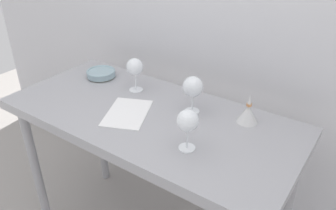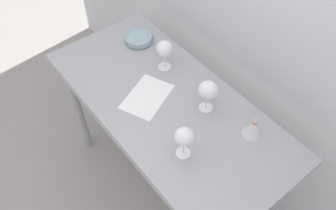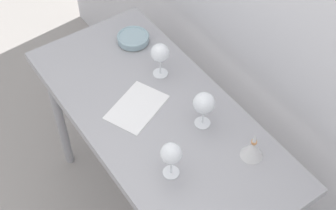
{
  "view_description": "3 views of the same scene",
  "coord_description": "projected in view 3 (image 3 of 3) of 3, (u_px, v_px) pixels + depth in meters",
  "views": [
    {
      "loc": [
        0.84,
        -1.07,
        1.71
      ],
      "look_at": [
        0.08,
        0.04,
        0.95
      ],
      "focal_mm": 36.12,
      "sensor_mm": 36.0,
      "label": 1
    },
    {
      "loc": [
        0.89,
        -0.7,
        2.21
      ],
      "look_at": [
        0.06,
        -0.04,
        0.95
      ],
      "focal_mm": 36.75,
      "sensor_mm": 36.0,
      "label": 2
    },
    {
      "loc": [
        1.17,
        -0.76,
        2.52
      ],
      "look_at": [
        0.06,
        0.01,
        1.0
      ],
      "focal_mm": 51.81,
      "sensor_mm": 36.0,
      "label": 3
    }
  ],
  "objects": [
    {
      "name": "decanter_funnel",
      "position": [
        253.0,
        149.0,
        1.95
      ],
      "size": [
        0.1,
        0.1,
        0.14
      ],
      "color": "silver",
      "rests_on": "steel_counter"
    },
    {
      "name": "tasting_bowl",
      "position": [
        133.0,
        38.0,
        2.43
      ],
      "size": [
        0.16,
        0.16,
        0.04
      ],
      "color": "#DBCC66",
      "rests_on": "steel_counter"
    },
    {
      "name": "wine_glass_near_right",
      "position": [
        171.0,
        154.0,
        1.83
      ],
      "size": [
        0.09,
        0.09,
        0.17
      ],
      "color": "white",
      "rests_on": "steel_counter"
    },
    {
      "name": "back_wall",
      "position": [
        255.0,
        0.0,
        2.02
      ],
      "size": [
        3.8,
        0.04,
        2.6
      ],
      "primitive_type": "cube",
      "color": "silver",
      "rests_on": "ground_plane"
    },
    {
      "name": "steel_counter",
      "position": [
        158.0,
        128.0,
        2.21
      ],
      "size": [
        1.4,
        0.65,
        0.9
      ],
      "color": "#9A9A9F",
      "rests_on": "ground_plane"
    },
    {
      "name": "tasting_sheet_upper",
      "position": [
        137.0,
        107.0,
        2.16
      ],
      "size": [
        0.28,
        0.32,
        0.0
      ],
      "primitive_type": "cube",
      "rotation": [
        0.0,
        0.0,
        0.41
      ],
      "color": "white",
      "rests_on": "steel_counter"
    },
    {
      "name": "wine_glass_far_right",
      "position": [
        204.0,
        104.0,
        2.0
      ],
      "size": [
        0.09,
        0.09,
        0.18
      ],
      "color": "white",
      "rests_on": "steel_counter"
    },
    {
      "name": "wine_glass_far_left",
      "position": [
        160.0,
        54.0,
        2.2
      ],
      "size": [
        0.09,
        0.09,
        0.18
      ],
      "color": "white",
      "rests_on": "steel_counter"
    }
  ]
}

